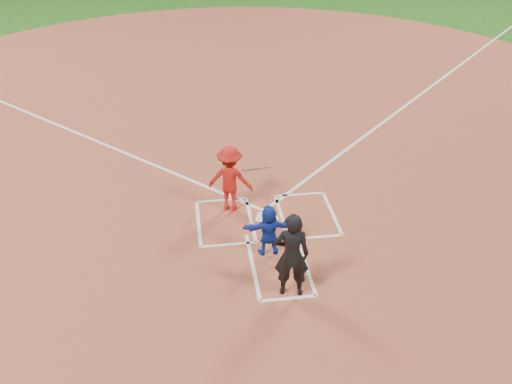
{
  "coord_description": "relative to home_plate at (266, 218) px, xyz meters",
  "views": [
    {
      "loc": [
        -1.76,
        -10.94,
        7.58
      ],
      "look_at": [
        -0.3,
        -0.4,
        1.0
      ],
      "focal_mm": 40.0,
      "sensor_mm": 36.0,
      "label": 1
    }
  ],
  "objects": [
    {
      "name": "catcher",
      "position": [
        -0.16,
        -1.31,
        0.58
      ],
      "size": [
        1.09,
        0.36,
        1.17
      ],
      "primitive_type": "imported",
      "rotation": [
        0.0,
        0.0,
        3.15
      ],
      "color": "#1431A8",
      "rests_on": "home_plate_dirt"
    },
    {
      "name": "home_plate",
      "position": [
        0.0,
        0.0,
        0.0
      ],
      "size": [
        0.6,
        0.6,
        0.02
      ],
      "primitive_type": "cylinder",
      "rotation": [
        0.0,
        0.0,
        3.14
      ],
      "color": "white",
      "rests_on": "home_plate_dirt"
    },
    {
      "name": "umpire",
      "position": [
        0.07,
        -2.62,
        0.91
      ],
      "size": [
        0.74,
        0.55,
        1.84
      ],
      "primitive_type": "imported",
      "rotation": [
        0.0,
        0.0,
        2.96
      ],
      "color": "black",
      "rests_on": "home_plate_dirt"
    },
    {
      "name": "batter_at_plate",
      "position": [
        -0.78,
        0.53,
        0.81
      ],
      "size": [
        1.56,
        0.9,
        1.64
      ],
      "color": "#B41914",
      "rests_on": "home_plate_dirt"
    },
    {
      "name": "home_plate_dirt",
      "position": [
        0.0,
        6.0,
        -0.01
      ],
      "size": [
        28.0,
        28.0,
        0.01
      ],
      "primitive_type": "cylinder",
      "color": "brown",
      "rests_on": "ground"
    },
    {
      "name": "chalk_markings",
      "position": [
        0.0,
        5.29,
        -0.01
      ],
      "size": [
        28.35,
        17.32,
        0.01
      ],
      "color": "white",
      "rests_on": "home_plate_dirt"
    },
    {
      "name": "ground",
      "position": [
        0.0,
        0.0,
        -0.02
      ],
      "size": [
        120.0,
        120.0,
        0.0
      ],
      "primitive_type": "plane",
      "color": "#1C5114",
      "rests_on": "ground"
    }
  ]
}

